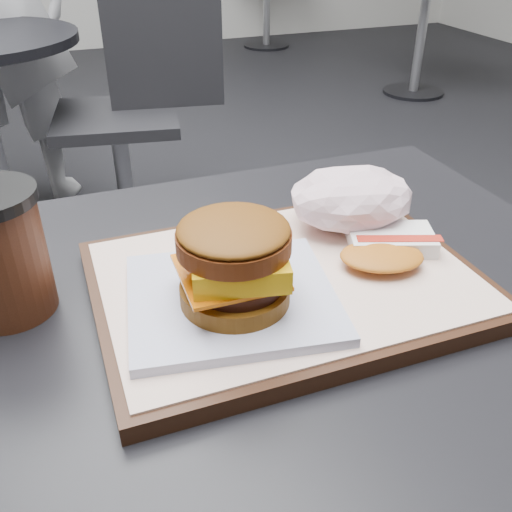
% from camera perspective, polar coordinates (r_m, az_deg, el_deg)
% --- Properties ---
extents(customer_table, '(0.80, 0.60, 0.77)m').
position_cam_1_polar(customer_table, '(0.70, -1.17, -16.57)').
color(customer_table, '#A5A5AA').
rests_on(customer_table, ground).
extents(serving_tray, '(0.38, 0.28, 0.02)m').
position_cam_1_polar(serving_tray, '(0.58, 3.02, -2.66)').
color(serving_tray, black).
rests_on(serving_tray, customer_table).
extents(breakfast_sandwich, '(0.21, 0.20, 0.09)m').
position_cam_1_polar(breakfast_sandwich, '(0.51, -2.21, -1.52)').
color(breakfast_sandwich, white).
rests_on(breakfast_sandwich, serving_tray).
extents(hash_brown, '(0.13, 0.11, 0.02)m').
position_cam_1_polar(hash_brown, '(0.61, 12.96, 0.90)').
color(hash_brown, white).
rests_on(hash_brown, serving_tray).
extents(crumpled_wrapper, '(0.14, 0.11, 0.06)m').
position_cam_1_polar(crumpled_wrapper, '(0.66, 9.59, 5.66)').
color(crumpled_wrapper, white).
rests_on(crumpled_wrapper, serving_tray).
extents(neighbor_chair, '(0.63, 0.49, 0.88)m').
position_cam_1_polar(neighbor_chair, '(2.11, -12.11, 14.85)').
color(neighbor_chair, '#98999D').
rests_on(neighbor_chair, ground).
extents(bg_table_near, '(0.66, 0.66, 0.75)m').
position_cam_1_polar(bg_table_near, '(4.04, 16.63, 23.06)').
color(bg_table_near, black).
rests_on(bg_table_near, ground).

